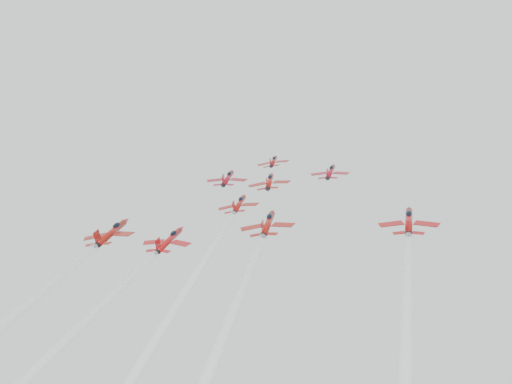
# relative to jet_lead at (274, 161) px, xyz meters

# --- Properties ---
(jet_lead) EXTENTS (8.43, 10.86, 6.62)m
(jet_lead) POSITION_rel_jet_lead_xyz_m (0.00, 0.00, 0.00)
(jet_lead) COLOR maroon
(jet_row2_left) EXTENTS (9.91, 12.77, 7.78)m
(jet_row2_left) POSITION_rel_jet_lead_xyz_m (-8.86, -11.62, -6.44)
(jet_row2_left) COLOR maroon
(jet_row2_center) EXTENTS (9.82, 12.65, 7.71)m
(jet_row2_center) POSITION_rel_jet_lead_xyz_m (2.27, -15.49, -8.60)
(jet_row2_center) COLOR maroon
(jet_row2_right) EXTENTS (9.07, 11.69, 7.12)m
(jet_row2_right) POSITION_rel_jet_lead_xyz_m (15.72, -10.84, -6.02)
(jet_row2_right) COLOR maroon
(jet_center) EXTENTS (8.75, 83.52, 47.10)m
(jet_center) POSITION_rel_jet_lead_xyz_m (-1.38, -65.56, -36.49)
(jet_center) COLOR maroon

